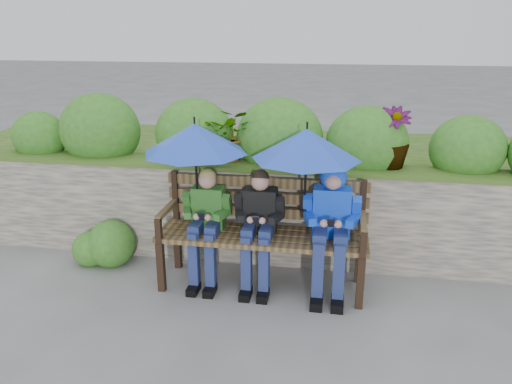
% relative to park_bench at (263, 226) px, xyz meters
% --- Properties ---
extents(ground, '(60.00, 60.00, 0.00)m').
position_rel_park_bench_xyz_m(ground, '(-0.05, -0.21, -0.58)').
color(ground, '#606060').
rests_on(ground, ground).
extents(garden_backdrop, '(8.00, 2.85, 1.71)m').
position_rel_park_bench_xyz_m(garden_backdrop, '(-0.06, 1.41, 0.00)').
color(garden_backdrop, '#5C5956').
rests_on(garden_backdrop, ground).
extents(park_bench, '(1.94, 0.57, 1.02)m').
position_rel_park_bench_xyz_m(park_bench, '(0.00, 0.00, 0.00)').
color(park_bench, black).
rests_on(park_bench, ground).
extents(boy_left, '(0.45, 0.52, 1.11)m').
position_rel_park_bench_xyz_m(boy_left, '(-0.53, -0.09, 0.06)').
color(boy_left, '#39622A').
rests_on(boy_left, ground).
extents(boy_middle, '(0.46, 0.53, 1.13)m').
position_rel_park_bench_xyz_m(boy_middle, '(-0.03, -0.09, 0.07)').
color(boy_middle, black).
rests_on(boy_middle, ground).
extents(boy_right, '(0.51, 0.62, 1.20)m').
position_rel_park_bench_xyz_m(boy_right, '(0.63, -0.08, 0.14)').
color(boy_right, blue).
rests_on(boy_right, ground).
extents(umbrella_left, '(0.95, 0.95, 0.85)m').
position_rel_park_bench_xyz_m(umbrella_left, '(-0.61, -0.05, 0.82)').
color(umbrella_left, blue).
rests_on(umbrella_left, ground).
extents(umbrella_right, '(0.96, 0.96, 0.82)m').
position_rel_park_bench_xyz_m(umbrella_right, '(0.38, -0.07, 0.81)').
color(umbrella_right, blue).
rests_on(umbrella_right, ground).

